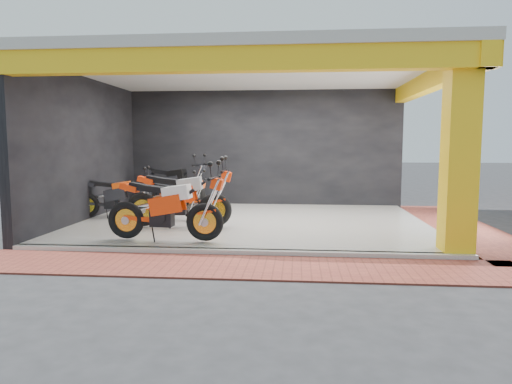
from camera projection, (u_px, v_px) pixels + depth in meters
ground at (243, 242)px, 8.88m from camera, size 80.00×80.00×0.00m
showroom_floor at (253, 222)px, 10.86m from camera, size 8.00×6.00×0.10m
showroom_ceiling at (253, 70)px, 10.48m from camera, size 8.40×6.40×0.20m
back_wall at (263, 149)px, 13.75m from camera, size 8.20×0.20×3.50m
left_wall at (85, 151)px, 11.05m from camera, size 0.20×6.20×3.50m
corner_column at (460, 154)px, 7.62m from camera, size 0.50×0.50×3.50m
header_beam_front at (235, 60)px, 7.54m from camera, size 8.40×0.30×0.40m
header_beam_right at (431, 81)px, 10.15m from camera, size 0.30×6.40×0.40m
floor_kerb at (236, 252)px, 7.87m from camera, size 8.00×0.20×0.10m
paver_front at (229, 266)px, 7.10m from camera, size 9.00×1.40×0.03m
paver_right at (461, 227)px, 10.43m from camera, size 1.40×7.00×0.03m
moto_hero at (205, 204)px, 8.36m from camera, size 2.40×1.00×1.44m
moto_row_a at (215, 194)px, 9.80m from camera, size 2.48×1.02×1.49m
moto_row_b at (194, 197)px, 10.70m from camera, size 2.01×1.12×1.16m
moto_row_c at (140, 193)px, 11.22m from camera, size 2.08×1.07×1.21m
moto_row_d at (194, 182)px, 12.94m from camera, size 2.56×1.45×1.48m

